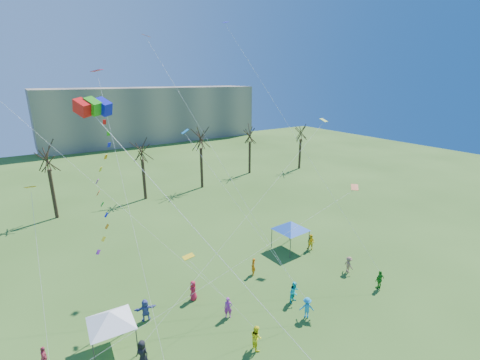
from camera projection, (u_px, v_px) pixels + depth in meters
distant_building at (153, 114)px, 95.98m from camera, size 60.00×14.00×15.00m
bare_tree_row at (149, 152)px, 49.98m from camera, size 70.97×9.15×10.44m
big_box_kite at (109, 189)px, 19.31m from camera, size 5.07×7.06×19.84m
canopy_tent_white at (110, 317)px, 21.91m from camera, size 3.99×3.99×3.00m
canopy_tent_blue at (291, 225)px, 35.13m from camera, size 4.27×4.27×3.20m
festival_crowd at (225, 315)px, 24.62m from camera, size 27.06×9.90×1.83m
small_kites_aloft at (188, 132)px, 25.75m from camera, size 31.23×15.91×33.18m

